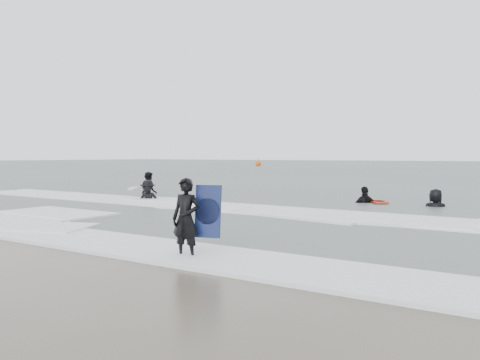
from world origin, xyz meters
The scene contains 9 objects.
ground centered at (0.00, 0.00, 0.00)m, with size 320.00×320.00×0.00m, color brown.
surfer_centre centered at (2.60, -0.76, 0.00)m, with size 0.54×0.36×1.49m, color black.
surfer_wading centered at (-6.53, 7.69, 0.00)m, with size 0.83×0.65×1.71m, color black.
surfer_breaker centered at (-5.55, 6.62, 0.00)m, with size 1.12×0.64×1.73m, color black.
surfer_right_near centered at (2.24, 10.38, 0.00)m, with size 1.08×0.45×1.83m, color black.
surfer_right_far centered at (4.78, 10.37, 0.00)m, with size 0.90×0.59×1.84m, color black.
surf_foam centered at (0.00, 3.70, 0.04)m, with size 30.03×9.06×0.09m.
bodyboards centered at (-0.48, 5.90, 0.50)m, with size 10.61×11.60×1.25m.
buoy centered at (-33.81, 62.50, 0.42)m, with size 1.00×1.00×1.65m.
Camera 1 is at (8.00, -7.24, 1.87)m, focal length 35.00 mm.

